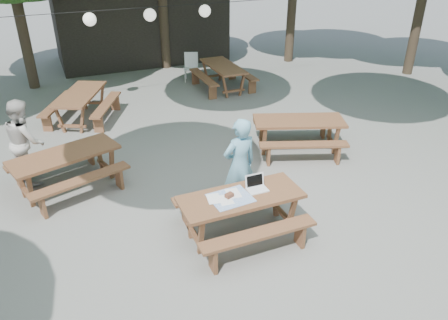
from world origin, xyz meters
TOP-DOWN VIEW (x-y plane):
  - ground at (0.00, 0.00)m, footprint 80.00×80.00m
  - pavilion at (0.50, 10.50)m, footprint 6.00×3.00m
  - main_picnic_table at (-0.61, -0.84)m, footprint 2.00×1.58m
  - picnic_table_nw at (-3.09, 1.80)m, footprint 2.28×2.07m
  - picnic_table_ne at (1.89, 1.46)m, footprint 2.34×2.15m
  - picnic_table_far_w at (-2.40, 5.16)m, footprint 2.26×2.40m
  - picnic_table_far_e at (1.98, 6.04)m, footprint 1.58×2.00m
  - woman at (-0.31, -0.13)m, footprint 0.69×0.50m
  - second_person at (-3.74, 2.43)m, footprint 0.78×0.93m
  - plastic_chair at (1.33, 7.19)m, footprint 0.58×0.58m
  - laptop at (-0.30, -0.75)m, footprint 0.33×0.26m
  - tabletop_clutter at (-0.80, -0.83)m, footprint 0.73×0.60m
  - paper_lanterns at (-0.19, 6.00)m, footprint 9.00×0.34m

SIDE VIEW (x-z plane):
  - ground at x=0.00m, z-range 0.00..0.00m
  - plastic_chair at x=1.33m, z-range -0.19..0.71m
  - main_picnic_table at x=-0.61m, z-range 0.01..0.76m
  - picnic_table_nw at x=-3.09m, z-range 0.01..0.76m
  - picnic_table_ne at x=1.89m, z-range 0.01..0.76m
  - picnic_table_far_w at x=-2.40m, z-range 0.01..0.76m
  - picnic_table_far_e at x=1.98m, z-range 0.01..0.76m
  - tabletop_clutter at x=-0.80m, z-range 0.72..0.80m
  - laptop at x=-0.30m, z-range 0.69..0.93m
  - second_person at x=-3.74m, z-range 0.00..1.70m
  - woman at x=-0.31m, z-range 0.00..1.75m
  - pavilion at x=0.50m, z-range 0.00..2.80m
  - paper_lanterns at x=-0.19m, z-range 2.21..2.59m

